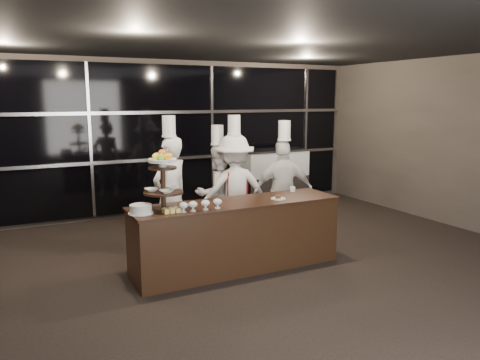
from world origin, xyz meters
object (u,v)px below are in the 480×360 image
chef_a (171,193)px  chef_d (283,191)px  display_case (273,176)px  chef_b (218,193)px  buffet_counter (237,235)px  chef_c (234,190)px  display_stand (163,176)px  layer_cake (141,209)px

chef_a → chef_d: chef_a is taller
display_case → chef_d: size_ratio=0.72×
chef_a → chef_b: size_ratio=1.09×
buffet_counter → chef_a: 1.27m
buffet_counter → chef_c: bearing=65.5°
chef_b → display_stand: bearing=-136.2°
display_stand → display_case: bearing=40.5°
chef_a → chef_d: 1.76m
layer_cake → chef_d: size_ratio=0.16×
layer_cake → chef_d: 2.58m
display_stand → layer_cake: bearing=-170.5°
layer_cake → display_case: bearing=38.5°
chef_b → chef_a: bearing=-169.1°
layer_cake → chef_a: size_ratio=0.15×
display_case → chef_b: 2.47m
layer_cake → display_case: size_ratio=0.22×
layer_cake → display_case: (3.52, 2.80, -0.29)m
display_case → chef_c: size_ratio=0.69×
layer_cake → chef_a: (0.75, 1.12, -0.08)m
display_case → chef_d: (-1.05, -2.05, 0.15)m
layer_cake → display_stand: bearing=9.5°
buffet_counter → chef_a: bearing=117.4°
layer_cake → chef_c: (1.75, 1.03, -0.10)m
display_case → chef_c: chef_c is taller
buffet_counter → display_case: bearing=51.1°
display_stand → chef_c: chef_c is taller
display_stand → chef_c: 1.81m
display_stand → chef_a: 1.24m
display_stand → chef_a: (0.45, 1.07, -0.45)m
chef_a → layer_cake: bearing=-123.7°
chef_a → chef_c: (1.00, -0.09, -0.02)m
layer_cake → chef_c: bearing=30.6°
layer_cake → chef_b: bearing=39.0°
display_stand → chef_c: (1.45, 0.98, -0.47)m
chef_a → buffet_counter: bearing=-62.6°
buffet_counter → layer_cake: bearing=-177.8°
buffet_counter → display_stand: 1.33m
buffet_counter → chef_d: (1.17, 0.70, 0.37)m
display_stand → display_case: (3.22, 2.75, -0.65)m
display_stand → chef_b: bearing=43.8°
display_stand → chef_d: size_ratio=0.39×
layer_cake → display_case: display_case is taller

